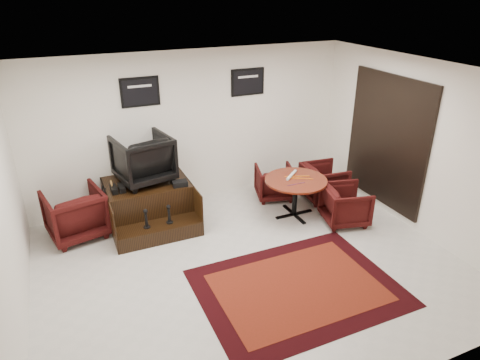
# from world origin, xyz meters

# --- Properties ---
(ground) EXTENTS (6.00, 6.00, 0.00)m
(ground) POSITION_xyz_m (0.00, 0.00, 0.00)
(ground) COLOR beige
(ground) RESTS_ON ground
(room_shell) EXTENTS (6.02, 5.02, 2.81)m
(room_shell) POSITION_xyz_m (0.41, 0.12, 1.79)
(room_shell) COLOR white
(room_shell) RESTS_ON ground
(area_rug) EXTENTS (2.68, 2.01, 0.01)m
(area_rug) POSITION_xyz_m (0.38, -0.75, 0.01)
(area_rug) COLOR black
(area_rug) RESTS_ON ground
(shine_podium) EXTENTS (1.40, 1.45, 0.72)m
(shine_podium) POSITION_xyz_m (-1.04, 1.87, 0.33)
(shine_podium) COLOR black
(shine_podium) RESTS_ON ground
(shine_chair) EXTENTS (1.01, 0.97, 0.90)m
(shine_chair) POSITION_xyz_m (-1.04, 2.02, 1.17)
(shine_chair) COLOR black
(shine_chair) RESTS_ON shine_podium
(shoes_pair) EXTENTS (0.22, 0.26, 0.10)m
(shoes_pair) POSITION_xyz_m (-1.54, 1.79, 0.77)
(shoes_pair) COLOR black
(shoes_pair) RESTS_ON shine_podium
(polish_kit) EXTENTS (0.26, 0.19, 0.09)m
(polish_kit) POSITION_xyz_m (-0.55, 1.58, 0.77)
(polish_kit) COLOR black
(polish_kit) RESTS_ON shine_podium
(umbrella_black) EXTENTS (0.33, 0.12, 0.88)m
(umbrella_black) POSITION_xyz_m (-1.87, 1.73, 0.44)
(umbrella_black) COLOR black
(umbrella_black) RESTS_ON ground
(umbrella_hooked) EXTENTS (0.32, 0.12, 0.87)m
(umbrella_hooked) POSITION_xyz_m (-1.89, 1.86, 0.44)
(umbrella_hooked) COLOR black
(umbrella_hooked) RESTS_ON ground
(armchair_side) EXTENTS (1.01, 0.97, 0.89)m
(armchair_side) POSITION_xyz_m (-2.24, 1.90, 0.44)
(armchair_side) COLOR black
(armchair_side) RESTS_ON ground
(meeting_table) EXTENTS (1.09, 1.09, 0.71)m
(meeting_table) POSITION_xyz_m (1.38, 1.04, 0.62)
(meeting_table) COLOR #4E120B
(meeting_table) RESTS_ON ground
(table_chair_back) EXTENTS (0.83, 0.80, 0.70)m
(table_chair_back) POSITION_xyz_m (1.38, 1.83, 0.35)
(table_chair_back) COLOR black
(table_chair_back) RESTS_ON ground
(table_chair_window) EXTENTS (0.76, 0.80, 0.76)m
(table_chair_window) POSITION_xyz_m (2.23, 1.41, 0.38)
(table_chair_window) COLOR black
(table_chair_window) RESTS_ON ground
(table_chair_corner) EXTENTS (0.82, 0.86, 0.74)m
(table_chair_corner) POSITION_xyz_m (2.05, 0.48, 0.37)
(table_chair_corner) COLOR black
(table_chair_corner) RESTS_ON ground
(paper_roll) EXTENTS (0.35, 0.31, 0.05)m
(paper_roll) POSITION_xyz_m (1.37, 1.19, 0.73)
(paper_roll) COLOR silver
(paper_roll) RESTS_ON meeting_table
(table_clutter) EXTENTS (0.56, 0.36, 0.01)m
(table_clutter) POSITION_xyz_m (1.42, 1.04, 0.72)
(table_clutter) COLOR orange
(table_clutter) RESTS_ON meeting_table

